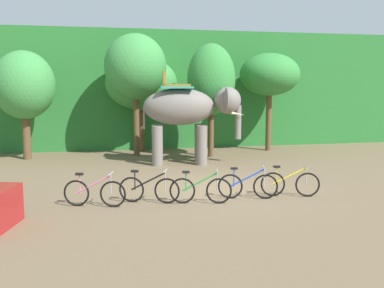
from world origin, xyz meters
TOP-DOWN VIEW (x-y plane):
  - ground_plane at (0.00, 0.00)m, footprint 80.00×80.00m
  - foliage_hedge at (0.00, 12.12)m, footprint 36.00×6.00m
  - tree_center_right at (-6.66, 7.20)m, footprint 2.62×2.62m
  - tree_far_left at (-1.87, 7.25)m, footprint 2.79×2.79m
  - tree_left at (-1.48, 8.61)m, footprint 3.47×3.47m
  - tree_center at (1.40, 6.23)m, footprint 2.15×2.15m
  - tree_far_right at (4.68, 7.51)m, footprint 2.93×2.93m
  - elephant at (-0.02, 4.66)m, footprint 4.22×2.14m
  - bike_pink at (-3.76, -1.31)m, footprint 1.64×0.69m
  - bike_black at (-2.30, -1.23)m, footprint 1.62×0.73m
  - bike_green at (-0.93, -1.60)m, footprint 1.68×0.58m
  - bike_blue at (0.50, -1.37)m, footprint 1.67×0.61m
  - bike_yellow at (1.79, -1.38)m, footprint 1.66×0.63m

SIDE VIEW (x-z plane):
  - ground_plane at x=0.00m, z-range 0.00..0.00m
  - bike_pink at x=-3.76m, z-range -0.07..0.85m
  - bike_black at x=-2.30m, z-range -0.07..0.85m
  - bike_green at x=-0.93m, z-range -0.07..0.85m
  - bike_blue at x=0.50m, z-range -0.07..0.85m
  - bike_yellow at x=1.79m, z-range -0.07..0.85m
  - elephant at x=-0.02m, z-range 0.31..4.09m
  - foliage_hedge at x=0.00m, z-range 0.00..5.97m
  - tree_center_right at x=-6.66m, z-range 0.86..5.55m
  - tree_left at x=-1.48m, z-range 1.01..5.60m
  - tree_center at x=1.40m, z-range 0.92..5.98m
  - tree_far_right at x=4.68m, z-range 1.33..6.10m
  - tree_far_left at x=-1.87m, z-range 1.25..6.78m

